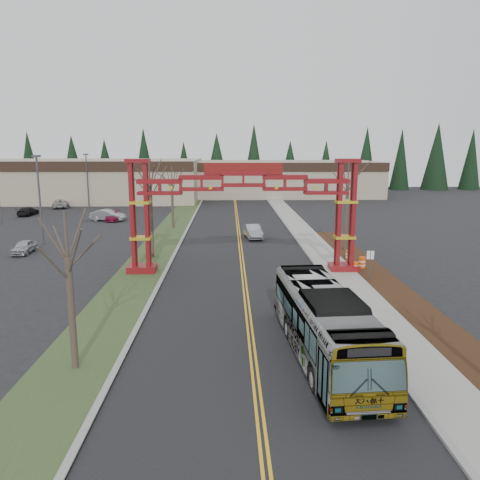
{
  "coord_description": "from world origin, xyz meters",
  "views": [
    {
      "loc": [
        -1.1,
        -18.0,
        9.71
      ],
      "look_at": [
        -0.35,
        14.02,
        3.38
      ],
      "focal_mm": 35.0,
      "sensor_mm": 36.0,
      "label": 1
    }
  ],
  "objects_px": {
    "parked_car_mid_a": "(113,216)",
    "bare_tree_median_near": "(68,259)",
    "parked_car_far_a": "(108,215)",
    "barrel_north": "(349,255)",
    "light_pole_far": "(87,176)",
    "parked_car_far_c": "(28,211)",
    "gateway_arch": "(243,197)",
    "silver_sedan": "(253,232)",
    "bare_tree_median_far": "(172,184)",
    "light_pole_near": "(39,193)",
    "bare_tree_right_far": "(348,186)",
    "parked_car_far_b": "(60,203)",
    "barrel_mid": "(362,263)",
    "bare_tree_median_mid": "(150,186)",
    "street_sign": "(370,259)",
    "barrel_south": "(356,267)",
    "transit_bus": "(325,323)",
    "retail_building_west": "(77,180)",
    "retail_building_east": "(282,178)",
    "parked_car_near_a": "(24,247)"
  },
  "relations": [
    {
      "from": "parked_car_far_a",
      "to": "barrel_north",
      "type": "height_order",
      "value": "parked_car_far_a"
    },
    {
      "from": "gateway_arch",
      "to": "transit_bus",
      "type": "height_order",
      "value": "gateway_arch"
    },
    {
      "from": "light_pole_near",
      "to": "street_sign",
      "type": "distance_m",
      "value": 32.85
    },
    {
      "from": "parked_car_mid_a",
      "to": "parked_car_far_b",
      "type": "height_order",
      "value": "parked_car_far_b"
    },
    {
      "from": "gateway_arch",
      "to": "parked_car_far_a",
      "type": "xyz_separation_m",
      "value": [
        -17.49,
        26.94,
        -5.21
      ]
    },
    {
      "from": "bare_tree_median_far",
      "to": "light_pole_near",
      "type": "xyz_separation_m",
      "value": [
        -12.16,
        -9.48,
        -0.17
      ]
    },
    {
      "from": "gateway_arch",
      "to": "bare_tree_median_near",
      "type": "distance_m",
      "value": 18.3
    },
    {
      "from": "retail_building_east",
      "to": "parked_car_near_a",
      "type": "bearing_deg",
      "value": -118.95
    },
    {
      "from": "bare_tree_median_far",
      "to": "parked_car_far_b",
      "type": "bearing_deg",
      "value": 135.59
    },
    {
      "from": "bare_tree_right_far",
      "to": "barrel_north",
      "type": "relative_size",
      "value": 8.98
    },
    {
      "from": "light_pole_far",
      "to": "parked_car_far_c",
      "type": "bearing_deg",
      "value": -119.56
    },
    {
      "from": "gateway_arch",
      "to": "parked_car_mid_a",
      "type": "xyz_separation_m",
      "value": [
        -16.89,
        27.27,
        -5.35
      ]
    },
    {
      "from": "transit_bus",
      "to": "bare_tree_median_mid",
      "type": "xyz_separation_m",
      "value": [
        -11.34,
        20.53,
        4.77
      ]
    },
    {
      "from": "bare_tree_median_near",
      "to": "street_sign",
      "type": "bearing_deg",
      "value": 38.26
    },
    {
      "from": "gateway_arch",
      "to": "parked_car_mid_a",
      "type": "relative_size",
      "value": 4.17
    },
    {
      "from": "bare_tree_median_near",
      "to": "bare_tree_median_mid",
      "type": "bearing_deg",
      "value": 90.0
    },
    {
      "from": "parked_car_far_b",
      "to": "parked_car_far_a",
      "type": "bearing_deg",
      "value": 111.42
    },
    {
      "from": "bare_tree_right_far",
      "to": "barrel_south",
      "type": "xyz_separation_m",
      "value": [
        -1.09,
        -8.03,
        -5.8
      ]
    },
    {
      "from": "barrel_mid",
      "to": "bare_tree_right_far",
      "type": "bearing_deg",
      "value": 87.45
    },
    {
      "from": "bare_tree_median_near",
      "to": "bare_tree_median_mid",
      "type": "xyz_separation_m",
      "value": [
        0.0,
        21.54,
        1.38
      ]
    },
    {
      "from": "bare_tree_median_mid",
      "to": "barrel_north",
      "type": "bearing_deg",
      "value": -4.96
    },
    {
      "from": "parked_car_far_b",
      "to": "parked_car_far_c",
      "type": "distance_m",
      "value": 9.08
    },
    {
      "from": "barrel_south",
      "to": "retail_building_west",
      "type": "bearing_deg",
      "value": 125.54
    },
    {
      "from": "transit_bus",
      "to": "bare_tree_median_near",
      "type": "bearing_deg",
      "value": -178.86
    },
    {
      "from": "street_sign",
      "to": "parked_car_far_b",
      "type": "bearing_deg",
      "value": 130.84
    },
    {
      "from": "gateway_arch",
      "to": "bare_tree_right_far",
      "type": "height_order",
      "value": "gateway_arch"
    },
    {
      "from": "light_pole_far",
      "to": "barrel_north",
      "type": "bearing_deg",
      "value": -48.97
    },
    {
      "from": "bare_tree_median_mid",
      "to": "parked_car_near_a",
      "type": "bearing_deg",
      "value": 170.53
    },
    {
      "from": "light_pole_far",
      "to": "barrel_mid",
      "type": "xyz_separation_m",
      "value": [
        34.35,
        -42.03,
        -4.57
      ]
    },
    {
      "from": "bare_tree_median_far",
      "to": "bare_tree_median_mid",
      "type": "bearing_deg",
      "value": -90.0
    },
    {
      "from": "gateway_arch",
      "to": "silver_sedan",
      "type": "height_order",
      "value": "gateway_arch"
    },
    {
      "from": "parked_car_far_a",
      "to": "street_sign",
      "type": "bearing_deg",
      "value": -123.93
    },
    {
      "from": "bare_tree_median_near",
      "to": "bare_tree_median_far",
      "type": "bearing_deg",
      "value": 90.0
    },
    {
      "from": "parked_car_mid_a",
      "to": "bare_tree_median_near",
      "type": "bearing_deg",
      "value": -87.22
    },
    {
      "from": "parked_car_mid_a",
      "to": "gateway_arch",
      "type": "bearing_deg",
      "value": -66.94
    },
    {
      "from": "bare_tree_median_far",
      "to": "light_pole_near",
      "type": "relative_size",
      "value": 0.84
    },
    {
      "from": "barrel_mid",
      "to": "parked_car_far_c",
      "type": "bearing_deg",
      "value": 141.69
    },
    {
      "from": "retail_building_east",
      "to": "barrel_south",
      "type": "height_order",
      "value": "retail_building_east"
    },
    {
      "from": "silver_sedan",
      "to": "barrel_mid",
      "type": "xyz_separation_m",
      "value": [
        8.19,
        -13.57,
        -0.22
      ]
    },
    {
      "from": "transit_bus",
      "to": "parked_car_far_b",
      "type": "bearing_deg",
      "value": 115.67
    },
    {
      "from": "bare_tree_median_near",
      "to": "gateway_arch",
      "type": "bearing_deg",
      "value": 64.05
    },
    {
      "from": "parked_car_far_a",
      "to": "barrel_mid",
      "type": "bearing_deg",
      "value": -119.92
    },
    {
      "from": "gateway_arch",
      "to": "parked_car_mid_a",
      "type": "bearing_deg",
      "value": 121.78
    },
    {
      "from": "barrel_south",
      "to": "bare_tree_right_far",
      "type": "bearing_deg",
      "value": 82.26
    },
    {
      "from": "parked_car_mid_a",
      "to": "light_pole_near",
      "type": "height_order",
      "value": "light_pole_near"
    },
    {
      "from": "bare_tree_median_near",
      "to": "barrel_mid",
      "type": "relative_size",
      "value": 6.97
    },
    {
      "from": "silver_sedan",
      "to": "light_pole_far",
      "type": "height_order",
      "value": "light_pole_far"
    },
    {
      "from": "parked_car_far_b",
      "to": "bare_tree_median_mid",
      "type": "height_order",
      "value": "bare_tree_median_mid"
    },
    {
      "from": "parked_car_mid_a",
      "to": "bare_tree_right_far",
      "type": "xyz_separation_m",
      "value": [
        26.89,
        -19.75,
        5.61
      ]
    },
    {
      "from": "retail_building_east",
      "to": "light_pole_far",
      "type": "xyz_separation_m",
      "value": [
        -34.65,
        -19.28,
        1.57
      ]
    }
  ]
}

